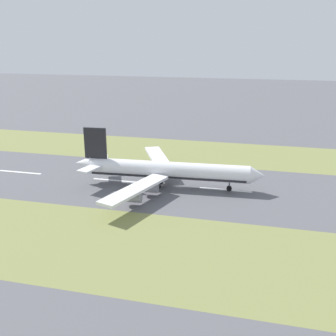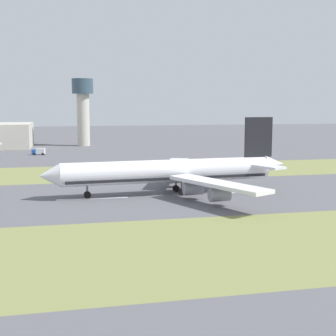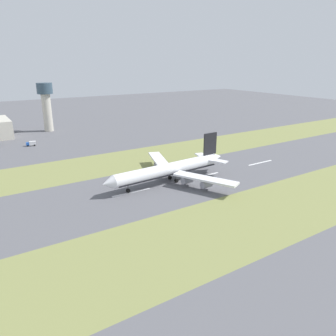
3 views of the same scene
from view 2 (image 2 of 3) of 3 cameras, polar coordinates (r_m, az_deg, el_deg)
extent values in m
plane|color=#56565B|center=(122.16, -1.44, -3.42)|extent=(800.00, 800.00, 0.00)
cube|color=olive|center=(79.68, 4.64, -9.58)|extent=(40.00, 600.00, 0.01)
cube|color=olive|center=(165.98, -4.31, -0.45)|extent=(40.00, 600.00, 0.01)
cube|color=silver|center=(128.51, 8.94, -2.95)|extent=(1.20, 18.00, 0.01)
cube|color=silver|center=(120.28, -9.19, -3.69)|extent=(1.20, 18.00, 0.01)
cylinder|color=white|center=(123.63, 0.00, -0.37)|extent=(9.26, 56.25, 6.00)
cone|color=white|center=(119.28, -14.27, -0.91)|extent=(6.16, 5.34, 5.88)
cone|color=white|center=(135.03, 12.79, 0.47)|extent=(5.44, 6.29, 5.10)
cube|color=black|center=(123.87, 0.00, -1.12)|extent=(8.83, 54.00, 0.70)
cube|color=white|center=(109.61, 6.09, -1.94)|extent=(28.78, 17.84, 0.90)
cube|color=white|center=(142.38, 0.93, 0.35)|extent=(29.40, 14.96, 0.90)
cylinder|color=#93939E|center=(116.82, 3.07, -2.52)|extent=(3.47, 4.98, 3.20)
cylinder|color=#93939E|center=(109.70, 6.30, -3.24)|extent=(3.47, 4.98, 3.20)
cylinder|color=#93939E|center=(133.76, 0.63, -1.19)|extent=(3.47, 4.98, 3.20)
cylinder|color=#93939E|center=(143.27, 0.98, -0.59)|extent=(3.47, 4.98, 3.20)
cube|color=black|center=(132.00, 10.97, 3.72)|extent=(1.27, 8.03, 11.00)
cube|color=white|center=(127.87, 11.97, 0.19)|extent=(10.92, 7.74, 0.60)
cube|color=white|center=(137.64, 9.87, 0.77)|extent=(10.79, 6.79, 0.60)
cylinder|color=#59595E|center=(120.40, -9.82, -2.49)|extent=(0.50, 0.50, 3.20)
cylinder|color=black|center=(120.69, -9.80, -3.24)|extent=(1.00, 1.85, 1.80)
cylinder|color=#59595E|center=(122.57, 1.68, -2.19)|extent=(0.50, 0.50, 3.20)
cylinder|color=black|center=(122.86, 1.67, -2.93)|extent=(1.00, 1.85, 1.80)
cylinder|color=#59595E|center=(127.48, 0.99, -1.80)|extent=(0.50, 0.50, 3.20)
cylinder|color=black|center=(127.76, 0.99, -2.51)|extent=(1.00, 1.85, 1.80)
cylinder|color=#BCB7A8|center=(271.97, -10.28, 5.79)|extent=(7.00, 7.00, 29.61)
cylinder|color=#334756|center=(272.00, -10.38, 9.79)|extent=(12.00, 12.00, 8.35)
cube|color=#1E51B2|center=(229.34, -15.99, 1.93)|extent=(2.57, 2.42, 2.00)
cube|color=silver|center=(228.50, -15.27, 2.01)|extent=(2.99, 4.37, 2.60)
cylinder|color=black|center=(228.38, -16.06, 1.65)|extent=(0.55, 1.05, 1.00)
cylinder|color=black|center=(230.49, -15.91, 1.71)|extent=(0.55, 1.05, 1.00)
cylinder|color=black|center=(227.25, -15.04, 1.66)|extent=(0.55, 1.05, 1.00)
cylinder|color=black|center=(229.37, -14.90, 1.72)|extent=(0.55, 1.05, 1.00)
camera|label=1|loc=(246.55, -13.53, 13.62)|focal=42.00mm
camera|label=3|loc=(60.03, -107.14, 27.96)|focal=35.00mm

